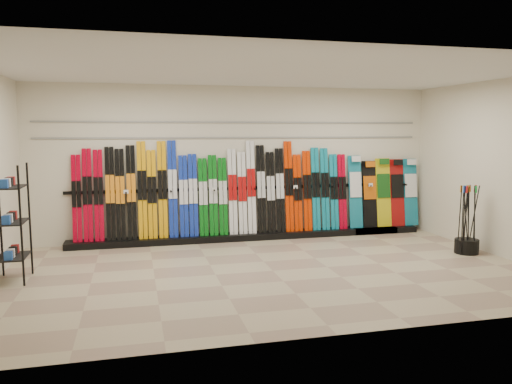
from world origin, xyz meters
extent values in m
plane|color=gray|center=(0.00, 0.00, 0.00)|extent=(8.00, 8.00, 0.00)
plane|color=beige|center=(0.00, 2.50, 1.50)|extent=(8.00, 0.00, 8.00)
plane|color=beige|center=(4.00, 0.00, 1.50)|extent=(0.00, 5.00, 5.00)
plane|color=silver|center=(0.00, 0.00, 3.00)|extent=(8.00, 8.00, 0.00)
cube|color=black|center=(0.22, 2.28, 0.06)|extent=(8.00, 0.40, 0.12)
cube|color=#B9001B|center=(-3.06, 2.34, 0.91)|extent=(0.17, 0.23, 1.58)
cube|color=#B9001B|center=(-2.86, 2.35, 0.97)|extent=(0.17, 0.25, 1.69)
cube|color=#B9001B|center=(-2.67, 2.34, 0.95)|extent=(0.17, 0.25, 1.67)
cube|color=black|center=(-2.47, 2.35, 0.98)|extent=(0.17, 0.25, 1.72)
cube|color=black|center=(-2.29, 2.35, 0.96)|extent=(0.17, 0.25, 1.68)
cube|color=black|center=(-2.09, 2.35, 0.99)|extent=(0.17, 0.26, 1.75)
cube|color=#EEA30B|center=(-1.89, 2.36, 1.03)|extent=(0.17, 0.27, 1.82)
cube|color=#EEA30B|center=(-1.71, 2.34, 0.95)|extent=(0.17, 0.24, 1.66)
cube|color=#EEA30B|center=(-1.51, 2.36, 1.03)|extent=(0.17, 0.27, 1.82)
cube|color=#142FAD|center=(-1.32, 2.36, 1.04)|extent=(0.17, 0.27, 1.83)
cube|color=#142FAD|center=(-1.12, 2.34, 0.89)|extent=(0.17, 0.23, 1.55)
cube|color=#142FAD|center=(-0.93, 2.34, 0.91)|extent=(0.17, 0.23, 1.57)
cube|color=#0A6915|center=(-0.74, 2.33, 0.86)|extent=(0.17, 0.22, 1.49)
cube|color=#0A6915|center=(-0.55, 2.34, 0.89)|extent=(0.17, 0.23, 1.55)
cube|color=#0A6915|center=(-0.36, 2.33, 0.87)|extent=(0.17, 0.22, 1.49)
cube|color=white|center=(-0.16, 2.34, 0.95)|extent=(0.17, 0.24, 1.66)
cube|color=white|center=(0.03, 2.34, 0.92)|extent=(0.17, 0.24, 1.60)
cube|color=white|center=(0.22, 2.35, 1.03)|extent=(0.17, 0.27, 1.82)
cube|color=black|center=(0.42, 2.35, 0.98)|extent=(0.17, 0.25, 1.73)
cube|color=black|center=(0.61, 2.34, 0.92)|extent=(0.17, 0.24, 1.60)
cube|color=black|center=(0.81, 2.34, 0.95)|extent=(0.17, 0.24, 1.67)
cube|color=red|center=(1.00, 2.35, 1.02)|extent=(0.17, 0.26, 1.80)
cube|color=red|center=(1.18, 2.34, 0.89)|extent=(0.17, 0.23, 1.54)
cube|color=red|center=(1.38, 2.34, 0.92)|extent=(0.17, 0.24, 1.61)
cube|color=#0E7E97|center=(1.57, 2.35, 0.96)|extent=(0.17, 0.25, 1.67)
cube|color=#0E7E97|center=(1.77, 2.34, 0.95)|extent=(0.17, 0.24, 1.66)
cube|color=#0E7E97|center=(1.96, 2.34, 0.89)|extent=(0.17, 0.23, 1.54)
cube|color=#B9001B|center=(2.15, 2.34, 0.88)|extent=(0.17, 0.23, 1.53)
cube|color=#14728C|center=(2.45, 2.36, 0.87)|extent=(0.29, 0.23, 1.50)
cube|color=black|center=(2.77, 2.35, 0.81)|extent=(0.31, 0.22, 1.39)
cube|color=gold|center=(3.09, 2.35, 0.84)|extent=(0.33, 0.22, 1.44)
cube|color=#990C0C|center=(3.41, 2.35, 0.82)|extent=(0.31, 0.22, 1.41)
cube|color=#14728C|center=(3.73, 2.35, 0.83)|extent=(0.31, 0.22, 1.42)
cube|color=black|center=(-3.75, 0.41, 0.84)|extent=(0.40, 0.60, 1.67)
cylinder|color=black|center=(3.60, 0.25, 0.12)|extent=(0.41, 0.41, 0.25)
cylinder|color=black|center=(3.47, 0.15, 0.61)|extent=(0.03, 0.12, 1.18)
cylinder|color=black|center=(3.44, 0.26, 0.61)|extent=(0.02, 0.06, 1.18)
cylinder|color=black|center=(3.50, 0.23, 0.61)|extent=(0.13, 0.15, 1.17)
cylinder|color=black|center=(3.65, 0.15, 0.61)|extent=(0.02, 0.09, 1.18)
cylinder|color=black|center=(3.73, 0.26, 0.61)|extent=(0.11, 0.11, 1.18)
cylinder|color=black|center=(3.62, 0.27, 0.61)|extent=(0.06, 0.07, 1.18)
cylinder|color=black|center=(3.65, 0.30, 0.61)|extent=(0.10, 0.07, 1.18)
cylinder|color=black|center=(3.56, 0.27, 0.61)|extent=(0.14, 0.15, 1.17)
cylinder|color=black|center=(3.73, 0.27, 0.61)|extent=(0.09, 0.15, 1.17)
cylinder|color=black|center=(3.54, 0.23, 0.61)|extent=(0.08, 0.14, 1.18)
cylinder|color=black|center=(3.46, 0.21, 0.61)|extent=(0.11, 0.16, 1.17)
cube|color=gray|center=(0.00, 2.48, 2.00)|extent=(7.60, 0.02, 0.03)
cube|color=gray|center=(0.00, 2.48, 2.30)|extent=(7.60, 0.02, 0.03)
camera|label=1|loc=(-2.03, -7.17, 2.14)|focal=35.00mm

